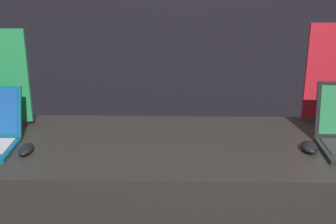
{
  "coord_description": "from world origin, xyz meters",
  "views": [
    {
      "loc": [
        0.03,
        -1.56,
        1.76
      ],
      "look_at": [
        -0.01,
        0.36,
        1.07
      ],
      "focal_mm": 50.0,
      "sensor_mm": 36.0,
      "label": 1
    }
  ],
  "objects": [
    {
      "name": "mouse_front",
      "position": [
        -0.62,
        0.25,
        0.94
      ],
      "size": [
        0.06,
        0.12,
        0.03
      ],
      "color": "black",
      "rests_on": "display_counter"
    },
    {
      "name": "mouse_back",
      "position": [
        0.59,
        0.29,
        0.94
      ],
      "size": [
        0.07,
        0.11,
        0.04
      ],
      "color": "black",
      "rests_on": "display_counter"
    }
  ]
}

